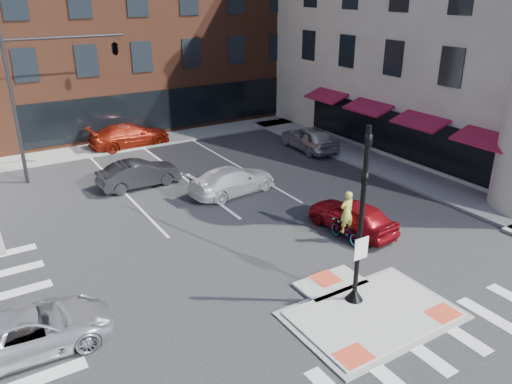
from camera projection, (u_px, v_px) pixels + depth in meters
ground at (362, 308)px, 16.45m from camera, size 120.00×120.00×0.00m
refuge_island at (367, 311)px, 16.22m from camera, size 5.40×4.65×0.13m
sidewalk_e at (381, 164)px, 29.53m from camera, size 3.00×24.00×0.15m
sidewalk_n at (178, 136)px, 35.17m from camera, size 26.00×3.00×0.15m
building_n at (122, 13)px, 40.07m from camera, size 24.40×18.40×15.50m
building_e at (495, 15)px, 32.88m from camera, size 21.90×23.90×17.70m
building_far_left at (2, 35)px, 53.47m from camera, size 10.00×12.00×10.00m
building_far_right at (115, 20)px, 60.98m from camera, size 12.00×12.00×12.00m
signal_pole at (359, 240)px, 15.86m from camera, size 0.60×0.60×5.98m
mast_arm_signal at (89, 60)px, 26.54m from camera, size 6.10×2.24×8.00m
silver_suv at (33, 330)px, 14.37m from camera, size 4.71×2.33×1.28m
red_sedan at (352, 216)px, 21.39m from camera, size 2.13×4.32×1.42m
white_pickup at (233, 180)px, 25.37m from camera, size 4.93×2.51×1.37m
bg_car_dark at (139, 174)px, 26.20m from camera, size 4.34×1.62×1.41m
bg_car_silver at (309, 138)px, 32.09m from camera, size 2.05×4.69×1.57m
bg_car_red at (130, 135)px, 32.76m from camera, size 5.33×2.30×1.53m
cyclist at (346, 225)px, 20.48m from camera, size 0.66×1.78×2.24m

